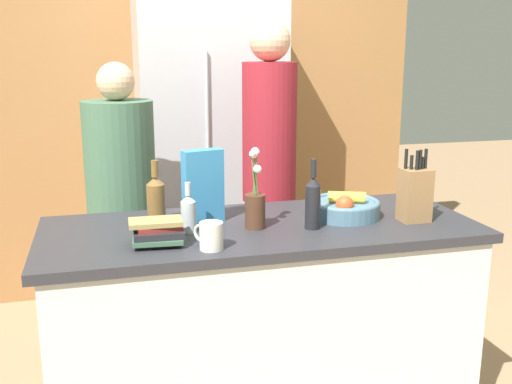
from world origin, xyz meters
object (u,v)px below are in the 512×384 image
(knife_block, at_px, (415,194))
(flower_vase, at_px, (255,204))
(refrigerator, at_px, (210,155))
(book_stack, at_px, (158,232))
(bottle_wine, at_px, (313,201))
(person_at_sink, at_px, (122,203))
(cereal_box, at_px, (203,186))
(person_in_blue, at_px, (269,168))
(bottle_vinegar, at_px, (188,213))
(bottle_oil, at_px, (156,199))
(coffee_mug, at_px, (211,236))
(fruit_bowl, at_px, (344,207))

(knife_block, xyz_separation_m, flower_vase, (-0.68, 0.07, -0.01))
(refrigerator, bearing_deg, book_stack, -107.31)
(bottle_wine, bearing_deg, person_at_sink, 133.49)
(cereal_box, xyz_separation_m, book_stack, (-0.22, -0.25, -0.11))
(flower_vase, height_order, person_in_blue, person_in_blue)
(cereal_box, relative_size, bottle_wine, 1.07)
(refrigerator, relative_size, flower_vase, 5.92)
(bottle_vinegar, bearing_deg, bottle_oil, 124.11)
(refrigerator, bearing_deg, coffee_mug, -100.11)
(bottle_wine, bearing_deg, knife_block, -0.24)
(knife_block, distance_m, person_at_sink, 1.43)
(flower_vase, distance_m, cereal_box, 0.24)
(fruit_bowl, bearing_deg, book_stack, -168.10)
(refrigerator, bearing_deg, bottle_oil, -110.10)
(fruit_bowl, bearing_deg, knife_block, -25.71)
(bottle_vinegar, relative_size, person_at_sink, 0.13)
(coffee_mug, bearing_deg, bottle_vinegar, 102.07)
(coffee_mug, distance_m, bottle_wine, 0.48)
(book_stack, bearing_deg, cereal_box, 49.19)
(cereal_box, bearing_deg, book_stack, -130.81)
(fruit_bowl, xyz_separation_m, bottle_wine, (-0.19, -0.13, 0.07))
(bottle_oil, bearing_deg, fruit_bowl, -8.00)
(person_at_sink, distance_m, person_in_blue, 0.77)
(fruit_bowl, relative_size, person_at_sink, 0.20)
(knife_block, bearing_deg, book_stack, -177.59)
(cereal_box, height_order, person_at_sink, person_at_sink)
(knife_block, bearing_deg, refrigerator, 112.94)
(refrigerator, distance_m, bottle_oil, 1.30)
(flower_vase, height_order, bottle_oil, flower_vase)
(fruit_bowl, xyz_separation_m, flower_vase, (-0.42, -0.06, 0.06))
(book_stack, height_order, bottle_wine, bottle_wine)
(refrigerator, xyz_separation_m, book_stack, (-0.47, -1.50, -0.01))
(bottle_oil, bearing_deg, knife_block, -12.70)
(fruit_bowl, xyz_separation_m, person_in_blue, (-0.16, 0.62, 0.06))
(knife_block, bearing_deg, flower_vase, 174.48)
(fruit_bowl, distance_m, person_in_blue, 0.65)
(book_stack, bearing_deg, coffee_mug, -29.62)
(flower_vase, xyz_separation_m, cereal_box, (-0.19, 0.14, 0.05))
(cereal_box, bearing_deg, bottle_oil, 169.92)
(fruit_bowl, relative_size, bottle_vinegar, 1.52)
(flower_vase, height_order, coffee_mug, flower_vase)
(refrigerator, xyz_separation_m, bottle_oil, (-0.45, -1.22, 0.05))
(knife_block, height_order, bottle_oil, knife_block)
(coffee_mug, bearing_deg, bottle_wine, 18.63)
(bottle_oil, xyz_separation_m, bottle_wine, (0.61, -0.24, 0.01))
(cereal_box, relative_size, coffee_mug, 2.76)
(coffee_mug, distance_m, person_at_sink, 0.97)
(book_stack, distance_m, bottle_vinegar, 0.18)
(coffee_mug, xyz_separation_m, book_stack, (-0.18, 0.10, -0.00))
(bottle_wine, xyz_separation_m, person_at_sink, (-0.73, 0.77, -0.16))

